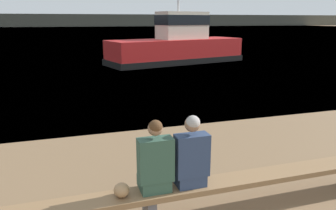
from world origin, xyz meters
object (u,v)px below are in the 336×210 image
person_left (155,162)px  tugboat_red (177,47)px  bench_main (149,198)px  shopping_bag (122,190)px  person_right (191,156)px

person_left → tugboat_red: tugboat_red is taller
bench_main → person_left: size_ratio=7.50×
person_left → shopping_bag: size_ratio=4.60×
tugboat_red → shopping_bag: bearing=144.0°
person_left → person_right: (0.50, -0.00, 0.02)m
tugboat_red → person_right: bearing=146.9°
person_right → tugboat_red: 17.39m
shopping_bag → tugboat_red: bearing=68.5°
person_right → shopping_bag: bearing=-179.4°
person_right → tugboat_red: (5.54, 16.49, 0.09)m
bench_main → tugboat_red: size_ratio=0.78×
bench_main → tugboat_red: 17.60m
bench_main → shopping_bag: (-0.37, -0.01, 0.18)m
person_left → shopping_bag: person_left is taller
shopping_bag → tugboat_red: 17.73m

